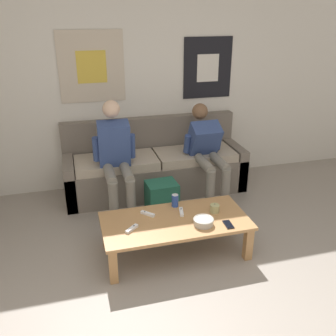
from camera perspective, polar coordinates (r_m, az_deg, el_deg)
The scene contains 13 objects.
wall_back at distance 4.65m, azimuth -4.99°, elevation 12.65°, with size 10.00×0.07×2.55m.
couch at distance 4.64m, azimuth -2.02°, elevation 0.07°, with size 2.18×0.69×0.88m.
coffee_table at distance 3.46m, azimuth 1.11°, elevation -8.58°, with size 1.33×0.65×0.35m.
person_seated_adult at distance 4.07m, azimuth -7.96°, elevation 1.92°, with size 0.47×0.81×1.22m.
person_seated_teen at distance 4.37m, azimuth 5.97°, elevation 2.75°, with size 0.47×0.95×1.09m.
backpack at distance 4.05m, azimuth -0.90°, elevation -5.16°, with size 0.34×0.32×0.42m.
ceramic_bowl at distance 3.36m, azimuth 5.43°, elevation -8.07°, with size 0.18×0.18×0.06m.
pillar_candle at distance 3.56m, azimuth 7.13°, elevation -6.13°, with size 0.09×0.09×0.09m.
drink_can_blue at distance 3.62m, azimuth 1.08°, elevation -4.97°, with size 0.07×0.07×0.12m.
game_controller_near_left at distance 3.51m, azimuth -3.11°, elevation -6.97°, with size 0.12×0.13×0.03m.
game_controller_near_right at distance 3.53m, azimuth 2.05°, elevation -6.70°, with size 0.06×0.15×0.03m.
game_controller_far_center at distance 3.30m, azimuth -5.54°, elevation -9.19°, with size 0.13×0.12×0.03m.
cell_phone at distance 3.40m, azimuth 9.17°, elevation -8.48°, with size 0.07×0.14×0.01m.
Camera 1 is at (-0.81, -1.63, 2.13)m, focal length 40.00 mm.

